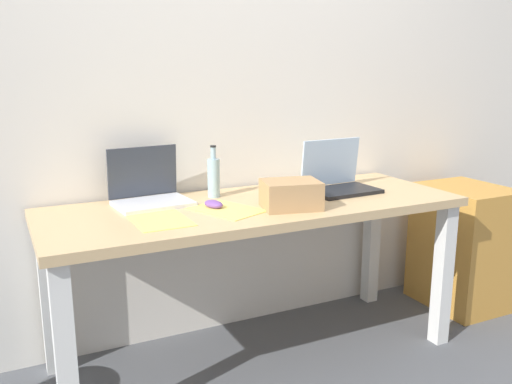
% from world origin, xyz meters
% --- Properties ---
extents(ground_plane, '(8.00, 8.00, 0.00)m').
position_xyz_m(ground_plane, '(0.00, 0.00, 0.00)').
color(ground_plane, '#515459').
extents(back_wall, '(5.20, 0.08, 2.60)m').
position_xyz_m(back_wall, '(0.00, 0.40, 1.30)').
color(back_wall, silver).
rests_on(back_wall, ground).
extents(desk, '(1.87, 0.68, 0.74)m').
position_xyz_m(desk, '(0.00, 0.00, 0.64)').
color(desk, tan).
rests_on(desk, ground).
extents(laptop_left, '(0.34, 0.27, 0.24)m').
position_xyz_m(laptop_left, '(-0.43, 0.20, 0.80)').
color(laptop_left, silver).
rests_on(laptop_left, desk).
extents(laptop_right, '(0.34, 0.25, 0.25)m').
position_xyz_m(laptop_right, '(0.46, 0.04, 0.80)').
color(laptop_right, black).
rests_on(laptop_right, desk).
extents(beer_bottle, '(0.06, 0.06, 0.24)m').
position_xyz_m(beer_bottle, '(-0.12, 0.19, 0.84)').
color(beer_bottle, '#99B7C1').
rests_on(beer_bottle, desk).
extents(computer_mouse, '(0.09, 0.11, 0.03)m').
position_xyz_m(computer_mouse, '(-0.20, 0.00, 0.76)').
color(computer_mouse, '#724799').
rests_on(computer_mouse, desk).
extents(cardboard_box, '(0.27, 0.23, 0.12)m').
position_xyz_m(cardboard_box, '(0.09, -0.15, 0.80)').
color(cardboard_box, tan).
rests_on(cardboard_box, desk).
extents(paper_yellow_folder, '(0.31, 0.35, 0.00)m').
position_xyz_m(paper_yellow_folder, '(-0.17, -0.06, 0.75)').
color(paper_yellow_folder, '#F4E06B').
rests_on(paper_yellow_folder, desk).
extents(paper_sheet_front_left, '(0.22, 0.30, 0.00)m').
position_xyz_m(paper_sheet_front_left, '(-0.46, -0.08, 0.75)').
color(paper_sheet_front_left, '#F4E06B').
rests_on(paper_sheet_front_left, desk).
extents(filing_cabinet, '(0.40, 0.48, 0.69)m').
position_xyz_m(filing_cabinet, '(1.31, 0.02, 0.34)').
color(filing_cabinet, '#C68938').
rests_on(filing_cabinet, ground).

